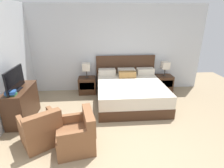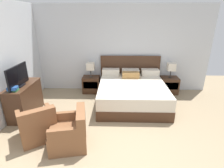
{
  "view_description": "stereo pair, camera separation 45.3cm",
  "coord_description": "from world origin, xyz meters",
  "px_view_note": "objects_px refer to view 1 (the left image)",
  "views": [
    {
      "loc": [
        -0.38,
        -2.44,
        2.38
      ],
      "look_at": [
        -0.04,
        1.79,
        0.75
      ],
      "focal_mm": 28.0,
      "sensor_mm": 36.0,
      "label": 1
    },
    {
      "loc": [
        0.08,
        -2.45,
        2.38
      ],
      "look_at": [
        -0.04,
        1.79,
        0.75
      ],
      "focal_mm": 28.0,
      "sensor_mm": 36.0,
      "label": 2
    }
  ],
  "objects_px": {
    "armchair_by_window": "(41,130)",
    "nightstand_right": "(163,83)",
    "book_blue_cover": "(11,93)",
    "dresser": "(22,104)",
    "armchair_companion": "(78,135)",
    "bed": "(130,91)",
    "nightstand_left": "(87,85)",
    "table_lamp_left": "(86,67)",
    "book_red_cover": "(12,95)",
    "table_lamp_right": "(165,65)",
    "tv": "(15,80)",
    "book_small_top": "(10,92)"
  },
  "relations": [
    {
      "from": "nightstand_left",
      "to": "table_lamp_left",
      "type": "distance_m",
      "value": 0.62
    },
    {
      "from": "nightstand_right",
      "to": "tv",
      "type": "distance_m",
      "value": 4.44
    },
    {
      "from": "bed",
      "to": "table_lamp_right",
      "type": "distance_m",
      "value": 1.59
    },
    {
      "from": "bed",
      "to": "armchair_companion",
      "type": "relative_size",
      "value": 2.55
    },
    {
      "from": "nightstand_right",
      "to": "book_red_cover",
      "type": "distance_m",
      "value": 4.5
    },
    {
      "from": "nightstand_left",
      "to": "tv",
      "type": "xyz_separation_m",
      "value": [
        -1.48,
        -1.59,
        0.8
      ]
    },
    {
      "from": "nightstand_right",
      "to": "dresser",
      "type": "relative_size",
      "value": 0.49
    },
    {
      "from": "nightstand_right",
      "to": "armchair_companion",
      "type": "relative_size",
      "value": 0.68
    },
    {
      "from": "table_lamp_right",
      "to": "armchair_companion",
      "type": "relative_size",
      "value": 0.59
    },
    {
      "from": "book_red_cover",
      "to": "armchair_companion",
      "type": "height_order",
      "value": "book_red_cover"
    },
    {
      "from": "bed",
      "to": "book_blue_cover",
      "type": "xyz_separation_m",
      "value": [
        -2.77,
        -1.15,
        0.54
      ]
    },
    {
      "from": "nightstand_right",
      "to": "book_red_cover",
      "type": "height_order",
      "value": "book_red_cover"
    },
    {
      "from": "dresser",
      "to": "tv",
      "type": "distance_m",
      "value": 0.65
    },
    {
      "from": "table_lamp_left",
      "to": "book_red_cover",
      "type": "distance_m",
      "value": 2.39
    },
    {
      "from": "dresser",
      "to": "armchair_companion",
      "type": "xyz_separation_m",
      "value": [
        1.44,
        -1.13,
        -0.14
      ]
    },
    {
      "from": "nightstand_right",
      "to": "table_lamp_right",
      "type": "distance_m",
      "value": 0.62
    },
    {
      "from": "book_small_top",
      "to": "armchair_by_window",
      "type": "xyz_separation_m",
      "value": [
        0.7,
        -0.54,
        -0.62
      ]
    },
    {
      "from": "bed",
      "to": "book_red_cover",
      "type": "xyz_separation_m",
      "value": [
        -2.76,
        -1.15,
        0.51
      ]
    },
    {
      "from": "bed",
      "to": "book_small_top",
      "type": "height_order",
      "value": "bed"
    },
    {
      "from": "nightstand_left",
      "to": "table_lamp_right",
      "type": "xyz_separation_m",
      "value": [
        2.58,
        0.0,
        0.62
      ]
    },
    {
      "from": "nightstand_left",
      "to": "table_lamp_right",
      "type": "relative_size",
      "value": 1.16
    },
    {
      "from": "nightstand_left",
      "to": "table_lamp_left",
      "type": "xyz_separation_m",
      "value": [
        -0.0,
        0.0,
        0.62
      ]
    },
    {
      "from": "dresser",
      "to": "book_red_cover",
      "type": "bearing_deg",
      "value": -87.54
    },
    {
      "from": "bed",
      "to": "tv",
      "type": "height_order",
      "value": "tv"
    },
    {
      "from": "nightstand_right",
      "to": "book_blue_cover",
      "type": "xyz_separation_m",
      "value": [
        -4.06,
        -1.88,
        0.61
      ]
    },
    {
      "from": "table_lamp_right",
      "to": "armchair_by_window",
      "type": "bearing_deg",
      "value": -144.25
    },
    {
      "from": "nightstand_right",
      "to": "table_lamp_left",
      "type": "bearing_deg",
      "value": 179.97
    },
    {
      "from": "bed",
      "to": "nightstand_left",
      "type": "bearing_deg",
      "value": 150.51
    },
    {
      "from": "tv",
      "to": "armchair_companion",
      "type": "relative_size",
      "value": 1.06
    },
    {
      "from": "table_lamp_left",
      "to": "tv",
      "type": "bearing_deg",
      "value": -133.0
    },
    {
      "from": "table_lamp_left",
      "to": "armchair_by_window",
      "type": "relative_size",
      "value": 0.5
    },
    {
      "from": "nightstand_left",
      "to": "armchair_by_window",
      "type": "distance_m",
      "value": 2.54
    },
    {
      "from": "nightstand_left",
      "to": "book_blue_cover",
      "type": "xyz_separation_m",
      "value": [
        -1.48,
        -1.88,
        0.61
      ]
    },
    {
      "from": "bed",
      "to": "nightstand_right",
      "type": "distance_m",
      "value": 1.48
    },
    {
      "from": "nightstand_left",
      "to": "table_lamp_right",
      "type": "bearing_deg",
      "value": 0.03
    },
    {
      "from": "book_blue_cover",
      "to": "armchair_by_window",
      "type": "xyz_separation_m",
      "value": [
        0.7,
        -0.54,
        -0.59
      ]
    },
    {
      "from": "book_blue_cover",
      "to": "armchair_companion",
      "type": "bearing_deg",
      "value": -27.39
    },
    {
      "from": "book_red_cover",
      "to": "armchair_by_window",
      "type": "relative_size",
      "value": 0.2
    },
    {
      "from": "dresser",
      "to": "armchair_companion",
      "type": "relative_size",
      "value": 1.38
    },
    {
      "from": "nightstand_right",
      "to": "dresser",
      "type": "height_order",
      "value": "dresser"
    },
    {
      "from": "nightstand_right",
      "to": "dresser",
      "type": "bearing_deg",
      "value": -159.83
    },
    {
      "from": "bed",
      "to": "nightstand_left",
      "type": "relative_size",
      "value": 3.73
    },
    {
      "from": "nightstand_right",
      "to": "dresser",
      "type": "xyz_separation_m",
      "value": [
        -4.07,
        -1.49,
        0.16
      ]
    },
    {
      "from": "dresser",
      "to": "book_red_cover",
      "type": "relative_size",
      "value": 5.95
    },
    {
      "from": "dresser",
      "to": "tv",
      "type": "height_order",
      "value": "tv"
    },
    {
      "from": "table_lamp_left",
      "to": "dresser",
      "type": "bearing_deg",
      "value": -134.79
    },
    {
      "from": "armchair_by_window",
      "to": "nightstand_right",
      "type": "bearing_deg",
      "value": 35.73
    },
    {
      "from": "dresser",
      "to": "book_blue_cover",
      "type": "height_order",
      "value": "book_blue_cover"
    },
    {
      "from": "table_lamp_left",
      "to": "tv",
      "type": "height_order",
      "value": "tv"
    },
    {
      "from": "armchair_companion",
      "to": "table_lamp_right",
      "type": "bearing_deg",
      "value": 44.98
    }
  ]
}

